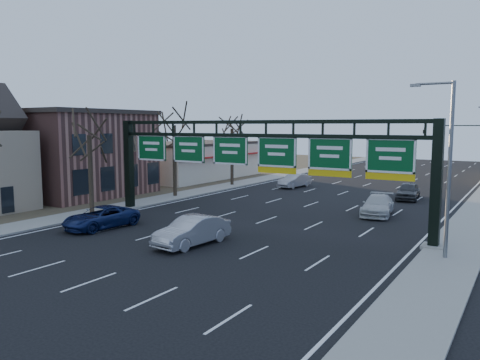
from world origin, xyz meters
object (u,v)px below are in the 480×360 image
Objects in this scene: car_white_wagon at (378,205)px; sign_gantry at (255,158)px; car_silver_sedan at (192,231)px; car_blue_suv at (101,217)px.

sign_gantry is at bearing -135.66° from car_white_wagon.
sign_gantry is 7.57m from car_silver_sedan.
sign_gantry reaches higher than car_blue_suv.
car_silver_sedan is at bearing 2.73° from car_blue_suv.
sign_gantry is 4.73× the size of car_white_wagon.
sign_gantry is 11.04m from car_blue_suv.
car_silver_sedan reaches higher than car_white_wagon.
car_silver_sedan is (-0.32, -6.53, -3.81)m from sign_gantry.
car_white_wagon is (6.11, 8.15, -3.88)m from sign_gantry.
car_silver_sedan is at bearing -122.46° from car_white_wagon.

